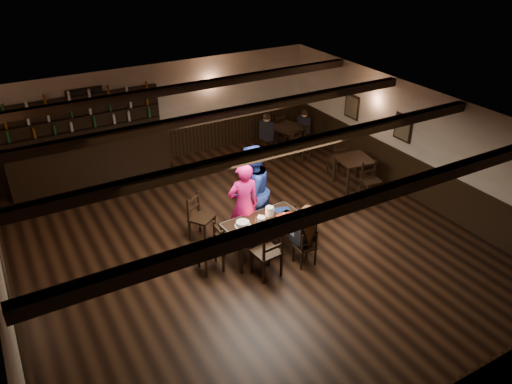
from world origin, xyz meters
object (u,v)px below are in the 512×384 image
cake (243,224)px  chair_near_right (307,245)px  man_blue (252,191)px  chair_near_left (269,251)px  dining_table (264,224)px  woman_pink (244,205)px  bar_counter (90,154)px

cake → chair_near_right: bearing=-41.1°
man_blue → chair_near_left: bearing=48.7°
man_blue → dining_table: bearing=54.2°
dining_table → chair_near_left: 0.82m
chair_near_left → man_blue: 1.65m
chair_near_left → woman_pink: woman_pink is taller
chair_near_right → cake: bearing=138.9°
chair_near_left → cake: bearing=100.0°
dining_table → cake: (-0.45, 0.03, 0.12)m
dining_table → chair_near_right: (0.50, -0.80, -0.21)m
man_blue → bar_counter: bearing=-84.4°
chair_near_left → woman_pink: (0.14, 1.25, 0.31)m
chair_near_left → woman_pink: 1.29m
man_blue → cake: bearing=26.6°
chair_near_right → dining_table: bearing=121.8°
woman_pink → bar_counter: size_ratio=0.44×
chair_near_left → bar_counter: bearing=108.3°
man_blue → woman_pink: bearing=15.8°
chair_near_left → bar_counter: (-1.89, 5.74, 0.12)m
man_blue → bar_counter: size_ratio=0.48×
dining_table → cake: cake is taller
chair_near_right → woman_pink: 1.53m
chair_near_left → man_blue: size_ratio=0.52×
dining_table → cake: 0.47m
dining_table → chair_near_left: chair_near_left is taller
cake → bar_counter: bar_counter is taller
chair_near_right → bar_counter: bearing=115.1°
chair_near_right → man_blue: size_ratio=0.40×
chair_near_right → man_blue: man_blue is taller
chair_near_right → woman_pink: size_ratio=0.44×
chair_near_right → woman_pink: woman_pink is taller
dining_table → chair_near_right: bearing=-58.2°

